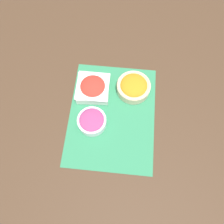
% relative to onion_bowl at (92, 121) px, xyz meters
% --- Properties ---
extents(ground_plane, '(3.00, 3.00, 0.00)m').
position_rel_onion_bowl_xyz_m(ground_plane, '(0.05, -0.08, -0.03)').
color(ground_plane, '#422D1E').
extents(placemat, '(0.49, 0.37, 0.00)m').
position_rel_onion_bowl_xyz_m(placemat, '(0.05, -0.08, -0.03)').
color(placemat, '#2D7A51').
rests_on(placemat, ground_plane).
extents(onion_bowl, '(0.12, 0.12, 0.06)m').
position_rel_onion_bowl_xyz_m(onion_bowl, '(0.00, 0.00, 0.00)').
color(onion_bowl, silver).
rests_on(onion_bowl, placemat).
extents(carrot_bowl, '(0.15, 0.15, 0.06)m').
position_rel_onion_bowl_xyz_m(carrot_bowl, '(0.18, -0.16, 0.00)').
color(carrot_bowl, beige).
rests_on(carrot_bowl, placemat).
extents(tomato_bowl, '(0.15, 0.15, 0.06)m').
position_rel_onion_bowl_xyz_m(tomato_bowl, '(0.16, 0.02, -0.00)').
color(tomato_bowl, white).
rests_on(tomato_bowl, placemat).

